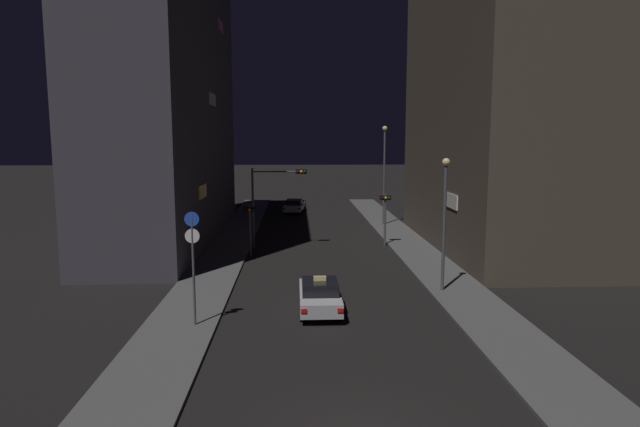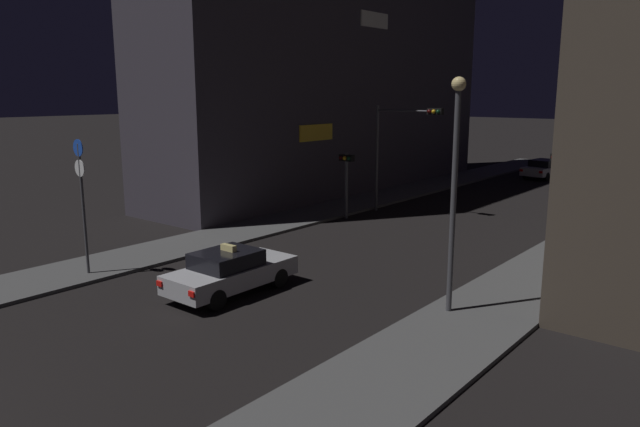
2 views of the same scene
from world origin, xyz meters
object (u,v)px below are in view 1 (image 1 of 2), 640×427
traffic_light_overhead (273,191)px  traffic_light_right_kerb (385,209)px  traffic_light_left_kerb (250,220)px  street_lamp_far_block (384,165)px  street_lamp_near_block (445,211)px  far_car (294,206)px  sign_pole_left (193,257)px  taxi (320,295)px

traffic_light_overhead → traffic_light_right_kerb: size_ratio=1.51×
traffic_light_left_kerb → traffic_light_right_kerb: size_ratio=0.90×
street_lamp_far_block → traffic_light_right_kerb: bearing=-98.5°
traffic_light_right_kerb → street_lamp_far_block: size_ratio=0.43×
traffic_light_overhead → street_lamp_near_block: (9.00, -11.69, 0.12)m
traffic_light_left_kerb → traffic_light_right_kerb: 9.99m
far_car → street_lamp_far_block: (7.98, -8.89, 4.71)m
far_car → sign_pole_left: 35.15m
traffic_light_right_kerb → street_lamp_near_block: (0.94, -12.17, 1.48)m
street_lamp_near_block → street_lamp_far_block: bearing=88.9°
sign_pole_left → street_lamp_far_block: street_lamp_far_block is taller
traffic_light_left_kerb → street_lamp_far_block: 16.70m
traffic_light_left_kerb → street_lamp_near_block: street_lamp_near_block is taller
far_car → traffic_light_right_kerb: traffic_light_right_kerb is taller
traffic_light_overhead → sign_pole_left: 16.58m
traffic_light_right_kerb → street_lamp_near_block: size_ratio=0.57×
sign_pole_left → street_lamp_far_block: bearing=65.3°
far_car → street_lamp_far_block: street_lamp_far_block is taller
traffic_light_overhead → sign_pole_left: bearing=-98.8°
far_car → traffic_light_overhead: traffic_light_overhead is taller
taxi → street_lamp_near_block: size_ratio=0.67×
taxi → sign_pole_left: bearing=-159.5°
taxi → traffic_light_right_kerb: 15.94m
sign_pole_left → street_lamp_near_block: (11.53, 4.66, 1.23)m
taxi → traffic_light_right_kerb: size_ratio=1.18×
traffic_light_overhead → street_lamp_far_block: street_lamp_far_block is taller
taxi → street_lamp_far_block: (6.74, 24.02, 4.71)m
taxi → traffic_light_left_kerb: 12.47m
taxi → sign_pole_left: sign_pole_left is taller
traffic_light_overhead → street_lamp_near_block: street_lamp_near_block is taller
far_car → traffic_light_left_kerb: bearing=-97.6°
far_car → traffic_light_overhead: bearing=-94.5°
far_car → traffic_light_overhead: (-1.45, -18.50, 3.33)m
far_car → street_lamp_near_block: size_ratio=0.70×
far_car → street_lamp_far_block: bearing=-48.1°
traffic_light_overhead → traffic_light_right_kerb: (8.06, 0.48, -1.37)m
sign_pole_left → street_lamp_near_block: 12.50m
taxi → traffic_light_overhead: traffic_light_overhead is taller
taxi → street_lamp_far_block: street_lamp_far_block is taller
street_lamp_near_block → far_car: bearing=104.0°
taxi → traffic_light_right_kerb: (5.37, 14.88, 1.96)m
traffic_light_overhead → street_lamp_near_block: size_ratio=0.86×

